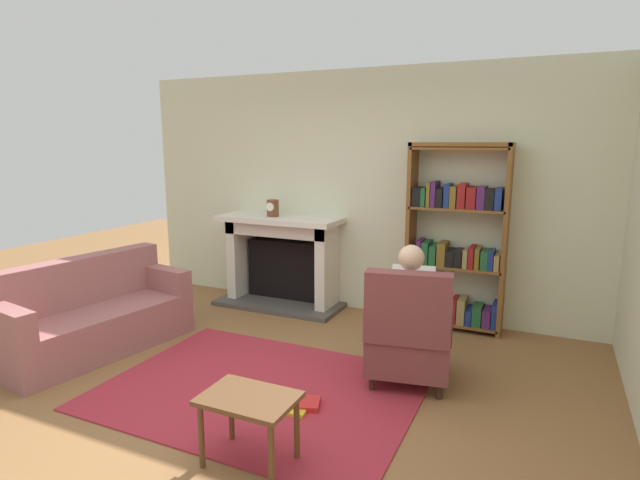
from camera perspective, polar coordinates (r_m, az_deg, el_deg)
ground at (r=3.96m, az=-9.07°, el=-18.11°), size 14.00×14.00×0.00m
back_wall at (r=5.78m, az=4.72°, el=5.31°), size 5.60×0.10×2.70m
area_rug at (r=4.18m, az=-6.69°, el=-16.30°), size 2.40×1.80×0.01m
fireplace at (r=6.04m, az=-4.17°, el=-1.95°), size 1.49×0.64×1.07m
mantel_clock at (r=5.89m, az=-5.34°, el=3.58°), size 0.14×0.14×0.19m
bookshelf at (r=5.36m, az=15.00°, el=-0.36°), size 0.98×0.32×1.91m
armchair_reading at (r=4.12m, az=9.91°, el=-10.39°), size 0.75×0.73×0.97m
seated_reader at (r=4.17m, az=10.13°, el=-7.29°), size 0.42×0.58×1.14m
sofa_floral at (r=5.21m, az=-24.17°, el=-7.84°), size 0.99×1.79×0.85m
side_table at (r=3.19m, az=-7.99°, el=-18.06°), size 0.56×0.39×0.44m
scattered_books at (r=3.89m, az=-2.53°, el=-18.03°), size 0.34×0.33×0.04m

